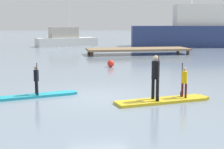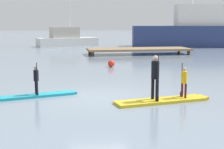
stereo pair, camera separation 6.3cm
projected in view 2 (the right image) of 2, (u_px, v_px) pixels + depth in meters
The scene contains 10 objects.
ground_plane at pixel (100, 97), 13.17m from camera, with size 240.00×240.00×0.00m, color gray.
paddleboard_near at pixel (37, 96), 13.18m from camera, with size 3.23×1.35×0.10m.
paddler_child_solo at pixel (36, 79), 13.07m from camera, with size 0.24×0.39×1.27m.
paddleboard_far at pixel (163, 101), 12.33m from camera, with size 3.73×1.43×0.10m.
paddler_adult at pixel (155, 75), 12.06m from camera, with size 0.34×0.51×1.66m.
paddler_child_front at pixel (184, 81), 12.54m from camera, with size 0.24×0.40×1.30m.
fishing_boat_white_large at pixel (197, 31), 41.19m from camera, with size 15.78×7.14×14.02m.
fishing_boat_green_midground at pixel (67, 39), 41.78m from camera, with size 7.85×4.36×7.25m.
floating_dock at pixel (138, 49), 31.02m from camera, with size 9.45×3.08×0.57m.
mooring_buoy_far at pixel (111, 64), 22.08m from camera, with size 0.46×0.46×0.46m, color red.
Camera 2 is at (-1.65, -12.79, 2.89)m, focal length 53.59 mm.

